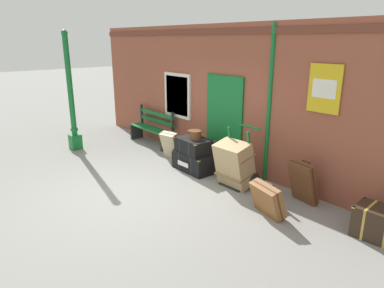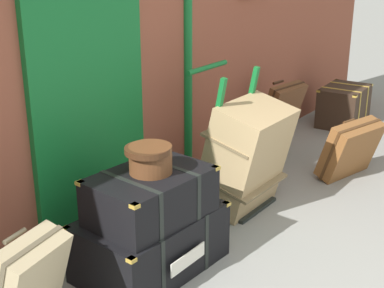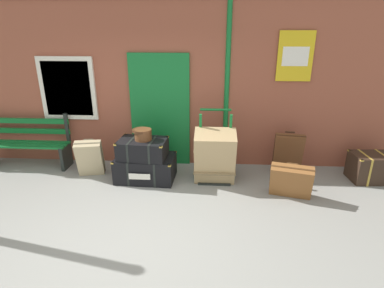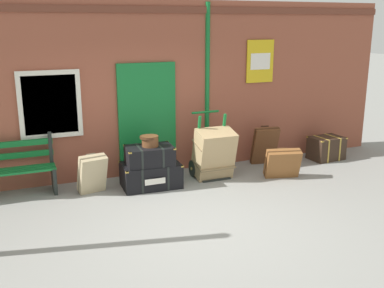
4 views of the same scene
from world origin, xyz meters
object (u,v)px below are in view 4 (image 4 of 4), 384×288
(platform_bench, at_px, (5,171))
(suitcase_charcoal, at_px, (265,146))
(porters_trolley, at_px, (210,162))
(suitcase_umber, at_px, (283,163))
(round_hatbox, at_px, (150,140))
(large_brown_trunk, at_px, (214,154))
(corner_trunk, at_px, (326,148))
(steamer_trunk_middle, at_px, (150,155))
(suitcase_cream, at_px, (92,174))
(steamer_trunk_base, at_px, (151,175))

(platform_bench, distance_m, suitcase_charcoal, 4.87)
(porters_trolley, height_order, suitcase_umber, porters_trolley)
(round_hatbox, height_order, large_brown_trunk, large_brown_trunk)
(round_hatbox, height_order, porters_trolley, porters_trolley)
(large_brown_trunk, distance_m, suitcase_charcoal, 1.37)
(corner_trunk, bearing_deg, steamer_trunk_middle, -176.68)
(steamer_trunk_middle, xyz_separation_m, large_brown_trunk, (1.23, 0.00, -0.10))
(porters_trolley, height_order, suitcase_cream, porters_trolley)
(steamer_trunk_base, bearing_deg, round_hatbox, -115.30)
(suitcase_umber, bearing_deg, large_brown_trunk, 158.70)
(suitcase_umber, bearing_deg, platform_bench, 168.88)
(round_hatbox, distance_m, suitcase_charcoal, 2.59)
(porters_trolley, bearing_deg, suitcase_cream, -177.80)
(round_hatbox, xyz_separation_m, suitcase_charcoal, (2.52, 0.38, -0.45))
(porters_trolley, height_order, suitcase_charcoal, porters_trolley)
(suitcase_cream, height_order, suitcase_charcoal, suitcase_charcoal)
(round_hatbox, bearing_deg, suitcase_charcoal, 8.61)
(steamer_trunk_middle, height_order, corner_trunk, steamer_trunk_middle)
(round_hatbox, height_order, suitcase_charcoal, round_hatbox)
(round_hatbox, height_order, suitcase_umber, round_hatbox)
(porters_trolley, relative_size, suitcase_umber, 1.73)
(suitcase_cream, height_order, corner_trunk, suitcase_cream)
(steamer_trunk_middle, height_order, suitcase_charcoal, suitcase_charcoal)
(suitcase_umber, distance_m, corner_trunk, 1.68)
(porters_trolley, distance_m, large_brown_trunk, 0.27)
(suitcase_charcoal, bearing_deg, suitcase_cream, -175.12)
(steamer_trunk_base, xyz_separation_m, round_hatbox, (-0.01, -0.03, 0.64))
(steamer_trunk_base, height_order, porters_trolley, porters_trolley)
(porters_trolley, bearing_deg, steamer_trunk_middle, -171.86)
(steamer_trunk_base, height_order, suitcase_cream, suitcase_cream)
(round_hatbox, bearing_deg, large_brown_trunk, -0.34)
(platform_bench, distance_m, steamer_trunk_base, 2.41)
(steamer_trunk_base, xyz_separation_m, steamer_trunk_middle, (-0.03, -0.03, 0.37))
(suitcase_umber, bearing_deg, steamer_trunk_base, 168.29)
(round_hatbox, relative_size, suitcase_charcoal, 0.40)
(porters_trolley, relative_size, corner_trunk, 1.67)
(porters_trolley, distance_m, corner_trunk, 2.72)
(large_brown_trunk, bearing_deg, suitcase_charcoal, 16.54)
(steamer_trunk_base, bearing_deg, large_brown_trunk, -1.57)
(steamer_trunk_middle, relative_size, suitcase_umber, 1.22)
(suitcase_charcoal, xyz_separation_m, corner_trunk, (1.41, -0.16, -0.16))
(porters_trolley, height_order, corner_trunk, porters_trolley)
(large_brown_trunk, bearing_deg, steamer_trunk_middle, -179.92)
(round_hatbox, xyz_separation_m, suitcase_cream, (-0.99, 0.08, -0.50))
(platform_bench, relative_size, porters_trolley, 1.33)
(platform_bench, bearing_deg, suitcase_cream, -15.76)
(suitcase_umber, bearing_deg, suitcase_cream, 170.78)
(suitcase_umber, bearing_deg, round_hatbox, 168.94)
(suitcase_cream, bearing_deg, suitcase_charcoal, 4.88)
(platform_bench, relative_size, round_hatbox, 4.99)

